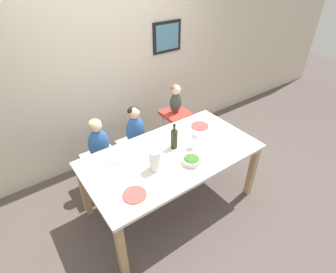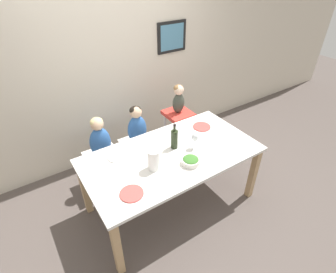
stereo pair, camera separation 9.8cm
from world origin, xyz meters
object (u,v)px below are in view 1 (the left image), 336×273
at_px(wine_glass_near, 195,137).
at_px(dinner_plate_back_right, 200,126).
at_px(person_child_left, 98,140).
at_px(salad_bowl_large, 192,160).
at_px(wine_bottle, 174,139).
at_px(dinner_plate_back_left, 118,158).
at_px(person_baby_right, 176,97).
at_px(dinner_plate_front_left, 135,195).
at_px(chair_far_center, 137,148).
at_px(person_child_center, 135,126).
at_px(chair_right_highchair, 175,122).
at_px(paper_towel_roll, 155,160).
at_px(chair_far_left, 102,162).

height_order(wine_glass_near, dinner_plate_back_right, wine_glass_near).
height_order(person_child_left, salad_bowl_large, person_child_left).
xyz_separation_m(wine_bottle, dinner_plate_back_left, (-0.59, 0.19, -0.11)).
bearing_deg(person_baby_right, dinner_plate_back_left, -157.24).
distance_m(person_baby_right, salad_bowl_large, 1.13).
height_order(person_child_left, wine_bottle, wine_bottle).
distance_m(wine_bottle, dinner_plate_front_left, 0.80).
bearing_deg(wine_glass_near, salad_bowl_large, -136.50).
bearing_deg(chair_far_center, dinner_plate_back_right, -38.67).
distance_m(person_child_center, dinner_plate_front_left, 1.17).
distance_m(chair_right_highchair, paper_towel_roll, 1.25).
distance_m(chair_far_center, salad_bowl_large, 1.06).
distance_m(person_baby_right, wine_glass_near, 0.86).
relative_size(paper_towel_roll, dinner_plate_back_left, 1.02).
distance_m(paper_towel_roll, dinner_plate_back_right, 0.94).
height_order(salad_bowl_large, dinner_plate_front_left, salad_bowl_large).
xyz_separation_m(wine_bottle, salad_bowl_large, (-0.02, -0.32, -0.08)).
distance_m(person_baby_right, dinner_plate_back_right, 0.54).
height_order(paper_towel_roll, dinner_plate_back_right, paper_towel_roll).
height_order(chair_right_highchair, dinner_plate_back_right, dinner_plate_back_right).
relative_size(person_child_left, paper_towel_roll, 2.43).
bearing_deg(chair_far_left, dinner_plate_front_left, -95.20).
bearing_deg(chair_far_left, person_child_left, 90.00).
height_order(chair_far_center, wine_glass_near, wine_glass_near).
bearing_deg(dinner_plate_back_right, chair_far_left, 155.79).
xyz_separation_m(person_child_center, paper_towel_roll, (-0.25, -0.83, 0.13)).
height_order(chair_far_left, person_child_left, person_child_left).
bearing_deg(dinner_plate_back_left, paper_towel_roll, -58.40).
relative_size(chair_far_left, person_baby_right, 1.18).
bearing_deg(chair_right_highchair, chair_far_center, -180.00).
height_order(chair_far_left, dinner_plate_back_left, dinner_plate_back_left).
bearing_deg(person_baby_right, person_child_center, -179.96).
relative_size(person_child_center, dinner_plate_back_left, 2.48).
bearing_deg(person_child_center, wine_glass_near, -69.22).
xyz_separation_m(person_child_left, wine_bottle, (0.61, -0.66, 0.14)).
distance_m(person_child_left, person_child_center, 0.49).
xyz_separation_m(chair_far_center, person_child_left, (-0.49, 0.00, 0.34)).
xyz_separation_m(person_child_left, dinner_plate_back_right, (1.13, -0.51, 0.03)).
bearing_deg(dinner_plate_back_right, person_baby_right, 89.33).
bearing_deg(dinner_plate_back_left, chair_right_highchair, 22.70).
xyz_separation_m(person_child_center, wine_glass_near, (0.30, -0.79, 0.16)).
bearing_deg(dinner_plate_back_left, person_child_center, 44.61).
bearing_deg(person_child_left, chair_far_left, -90.00).
height_order(chair_far_center, wine_bottle, wine_bottle).
xyz_separation_m(chair_right_highchair, person_child_left, (-1.13, 0.00, 0.16)).
bearing_deg(wine_glass_near, chair_far_left, 135.24).
distance_m(salad_bowl_large, dinner_plate_back_left, 0.77).
distance_m(chair_far_left, person_child_left, 0.34).
distance_m(person_child_center, wine_glass_near, 0.86).
bearing_deg(dinner_plate_back_left, wine_glass_near, -22.64).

